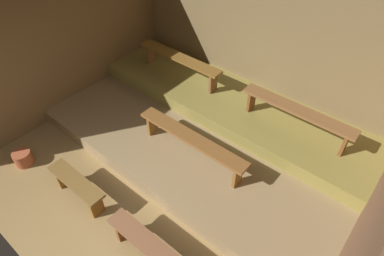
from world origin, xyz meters
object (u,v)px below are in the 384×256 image
bench_floor_left (77,185)px  pail_floor (23,158)px  bench_floor_right (143,242)px  bench_middle_right (297,113)px  bench_middle_left (180,60)px  bench_lower_center (192,140)px

bench_floor_left → pail_floor: (-1.30, -0.17, -0.20)m
bench_floor_left → bench_floor_right: bearing=0.0°
bench_middle_right → pail_floor: bench_middle_right is taller
bench_middle_left → bench_floor_left: bearing=-79.5°
bench_middle_right → bench_middle_left: bearing=180.0°
pail_floor → bench_floor_left: bearing=7.7°
bench_lower_center → pail_floor: (-2.17, -1.71, -0.48)m
bench_floor_left → bench_floor_right: (1.36, 0.00, 0.00)m
bench_lower_center → bench_middle_right: (1.03, 1.33, 0.25)m
bench_floor_left → bench_middle_left: size_ratio=0.56×
bench_middle_left → pail_floor: (-0.77, -3.04, -0.73)m
bench_floor_left → bench_middle_right: 3.47m
bench_floor_left → bench_middle_right: size_ratio=0.56×
bench_floor_left → bench_middle_right: (1.90, 2.86, 0.52)m
bench_middle_left → pail_floor: 3.22m
bench_floor_right → bench_lower_center: 1.64m
bench_floor_right → bench_middle_right: bearing=79.5°
bench_floor_right → pail_floor: size_ratio=3.62×
bench_floor_right → bench_floor_left: bearing=180.0°
bench_lower_center → bench_middle_right: bearing=52.2°
bench_floor_right → bench_middle_right: 2.96m
pail_floor → bench_floor_right: bearing=3.8°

